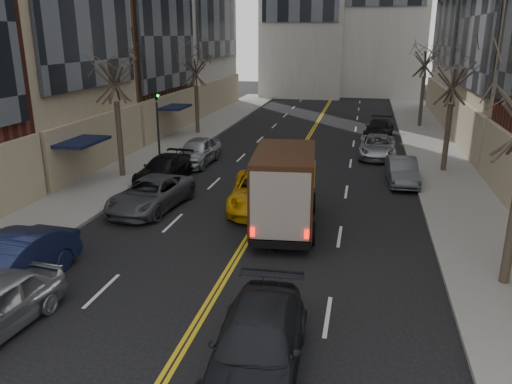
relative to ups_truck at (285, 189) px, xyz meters
The scene contains 18 objects.
sidewalk_left 16.23m from the ups_truck, 129.15° to the left, with size 4.00×66.00×0.15m, color slate.
sidewalk_right 14.84m from the ups_truck, 58.09° to the left, with size 4.00×66.00×0.15m, color slate.
tree_lf_mid 12.44m from the ups_truck, 151.07° to the left, with size 3.20×3.20×8.91m.
tree_lf_far 21.50m from the ups_truck, 118.36° to the left, with size 3.20×3.20×8.12m.
tree_rt_mid 13.73m from the ups_truck, 54.17° to the left, with size 3.20×3.20×8.32m.
tree_rt_far 27.11m from the ups_truck, 73.42° to the left, with size 3.20×3.20×9.11m.
traffic_signal 11.48m from the ups_truck, 138.80° to the left, with size 0.29×0.26×4.70m.
ups_truck is the anchor object (origin of this frame).
observer_sedan 9.38m from the ups_truck, 84.61° to the right, with size 2.33×5.22×1.49m.
taxi 2.85m from the ups_truck, 123.67° to the left, with size 2.59×5.61×1.56m, color #E09E09.
pedestrian 2.40m from the ups_truck, 92.09° to the right, with size 0.68×0.45×1.87m, color black.
parked_lf_b 10.25m from the ups_truck, 137.27° to the right, with size 1.74×4.99×1.64m, color #101735.
parked_lf_c 6.46m from the ups_truck, behind, with size 2.36×5.12×1.42m, color #45464C.
parked_lf_d 9.33m from the ups_truck, 143.99° to the left, with size 1.89×4.64×1.35m, color black.
parked_lf_e 11.64m from the ups_truck, 126.43° to the left, with size 1.91×4.74×1.62m, color #A7AAAE.
parked_rt_a 9.28m from the ups_truck, 56.45° to the left, with size 1.45×4.17×1.37m, color #484A4F.
parked_rt_b 14.24m from the ups_truck, 74.07° to the left, with size 2.29×4.97×1.38m, color #9B9DA2.
parked_rt_c 20.66m from the ups_truck, 78.55° to the left, with size 1.97×4.84×1.40m, color black.
Camera 1 is at (4.16, -4.54, 7.63)m, focal length 35.00 mm.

